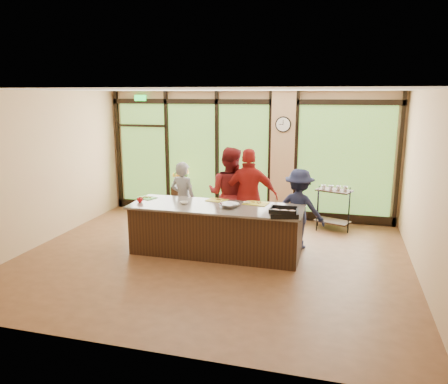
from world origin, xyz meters
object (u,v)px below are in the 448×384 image
Objects in this scene: cook_right at (299,209)px; roasting_pan at (284,214)px; flower_stand at (182,201)px; cook_left at (183,199)px; island_base at (216,231)px; bar_cart at (334,203)px.

cook_right is 1.11m from roasting_pan.
cook_left is at bearing -65.09° from flower_stand.
island_base is at bearing 148.64° from roasting_pan.
roasting_pan is at bearing 165.41° from cook_left.
cook_left is 3.28m from bar_cart.
bar_cart is at bearing 58.09° from roasting_pan.
cook_left is 2.05× the size of flower_stand.
cook_left reaches higher than roasting_pan.
cook_right is at bearing 25.70° from island_base.
cook_left is 3.46× the size of roasting_pan.
flower_stand is (-0.56, 1.36, -0.41)m from cook_left.
cook_right is (2.39, -0.09, -0.02)m from cook_left.
flower_stand is at bearing -14.63° from cook_right.
island_base is 1.95× the size of cook_left.
cook_right reaches higher than roasting_pan.
cook_right reaches higher than flower_stand.
cook_right is at bearing -23.49° from flower_stand.
flower_stand is 0.78× the size of bar_cart.
cook_left is (-0.94, 0.78, 0.35)m from island_base.
roasting_pan is at bearing 93.69° from cook_right.
island_base is at bearing -113.74° from bar_cart.
island_base reaches higher than flower_stand.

